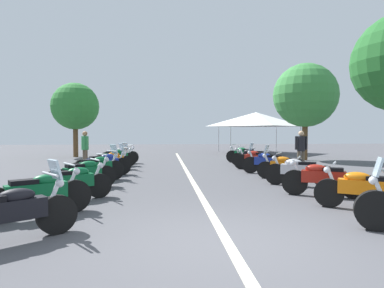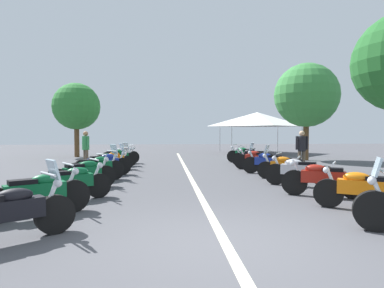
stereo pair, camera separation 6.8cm
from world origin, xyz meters
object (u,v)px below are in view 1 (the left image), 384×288
object	(u,v)px
motorcycle_right_row_7	(252,157)
motorcycle_right_row_5	(268,162)
motorcycle_right_row_4	(287,167)
roadside_tree_0	(75,107)
motorcycle_right_row_2	(323,179)
motorcycle_left_row_2	(71,182)
motorcycle_left_row_6	(111,160)
motorcycle_right_row_6	(257,159)
motorcycle_left_row_8	(120,155)
motorcycle_right_row_1	(366,189)
event_tent	(256,119)
motorcycle_right_row_3	(299,171)
bystander_0	(85,146)
motorcycle_right_row_8	(244,154)
bystander_1	(301,147)
roadside_tree_1	(305,96)
motorcycle_left_row_3	(83,174)
motorcycle_left_row_1	(38,193)
motorcycle_left_row_4	(97,167)
motorcycle_left_row_7	(117,157)
motorcycle_left_row_0	(6,213)
motorcycle_left_row_5	(104,163)

from	to	relation	value
motorcycle_right_row_7	motorcycle_right_row_5	bearing A→B (deg)	111.63
motorcycle_right_row_4	roadside_tree_0	distance (m)	15.42
motorcycle_right_row_4	motorcycle_right_row_2	bearing A→B (deg)	117.62
motorcycle_left_row_2	motorcycle_left_row_6	xyz separation A→B (m)	(6.11, 0.07, 0.01)
motorcycle_right_row_6	motorcycle_left_row_8	bearing A→B (deg)	2.90
motorcycle_left_row_8	motorcycle_right_row_1	distance (m)	12.32
motorcycle_left_row_6	event_tent	distance (m)	14.65
motorcycle_right_row_3	bystander_0	xyz separation A→B (m)	(5.72, 7.67, 0.53)
motorcycle_left_row_6	motorcycle_right_row_2	xyz separation A→B (m)	(-6.11, -6.27, 0.00)
motorcycle_right_row_8	event_tent	distance (m)	8.78
motorcycle_right_row_2	bystander_1	xyz separation A→B (m)	(5.39, -1.76, 0.54)
motorcycle_left_row_8	motorcycle_left_row_6	bearing A→B (deg)	-119.64
motorcycle_right_row_1	motorcycle_right_row_6	xyz separation A→B (m)	(7.43, 0.18, 0.01)
roadside_tree_0	roadside_tree_1	distance (m)	14.55
motorcycle_left_row_3	roadside_tree_1	bearing A→B (deg)	3.53
motorcycle_left_row_1	motorcycle_right_row_1	bearing A→B (deg)	-33.72
motorcycle_right_row_3	motorcycle_right_row_7	size ratio (longest dim) A/B	0.93
motorcycle_left_row_4	roadside_tree_1	size ratio (longest dim) A/B	0.30
motorcycle_left_row_1	motorcycle_right_row_5	bearing A→B (deg)	9.05
motorcycle_left_row_2	bystander_1	world-z (taller)	bystander_1
motorcycle_left_row_4	motorcycle_right_row_3	bearing A→B (deg)	-51.12
motorcycle_left_row_1	bystander_0	xyz separation A→B (m)	(8.81, 1.19, 0.52)
motorcycle_right_row_7	roadside_tree_1	world-z (taller)	roadside_tree_1
motorcycle_right_row_1	motorcycle_right_row_2	xyz separation A→B (m)	(1.50, 0.18, 0.01)
motorcycle_left_row_2	motorcycle_right_row_3	world-z (taller)	motorcycle_right_row_3
motorcycle_left_row_1	motorcycle_left_row_7	xyz separation A→B (m)	(9.09, -0.18, -0.00)
motorcycle_left_row_4	motorcycle_left_row_6	world-z (taller)	motorcycle_left_row_4
motorcycle_left_row_2	motorcycle_right_row_5	size ratio (longest dim) A/B	0.93
motorcycle_right_row_1	roadside_tree_0	bearing A→B (deg)	-25.21
motorcycle_left_row_1	bystander_0	distance (m)	8.91
motorcycle_left_row_1	motorcycle_left_row_7	world-z (taller)	motorcycle_left_row_1
bystander_0	motorcycle_left_row_3	bearing A→B (deg)	-117.11
motorcycle_left_row_0	motorcycle_left_row_1	bearing A→B (deg)	56.20
motorcycle_right_row_2	bystander_0	bearing A→B (deg)	-16.83
motorcycle_left_row_5	motorcycle_right_row_6	bearing A→B (deg)	-12.47
motorcycle_left_row_6	motorcycle_right_row_3	distance (m)	7.78
motorcycle_left_row_7	motorcycle_right_row_7	size ratio (longest dim) A/B	0.89
motorcycle_left_row_7	motorcycle_right_row_5	bearing A→B (deg)	-63.00
bystander_1	event_tent	xyz separation A→B (m)	(11.72, -1.39, 1.65)
motorcycle_right_row_6	motorcycle_right_row_7	distance (m)	1.68
motorcycle_left_row_5	motorcycle_right_row_6	world-z (taller)	motorcycle_left_row_5
motorcycle_left_row_1	event_tent	distance (m)	21.05
motorcycle_left_row_5	roadside_tree_0	world-z (taller)	roadside_tree_0
motorcycle_right_row_1	bystander_0	size ratio (longest dim) A/B	1.08
motorcycle_left_row_6	bystander_1	bearing A→B (deg)	-42.57
roadside_tree_0	motorcycle_left_row_3	bearing A→B (deg)	-164.35
event_tent	motorcycle_right_row_4	bearing A→B (deg)	168.24
motorcycle_right_row_1	motorcycle_right_row_8	size ratio (longest dim) A/B	1.00
motorcycle_right_row_7	roadside_tree_0	distance (m)	12.45
motorcycle_left_row_6	motorcycle_right_row_3	xyz separation A→B (m)	(-4.52, -6.33, 0.01)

